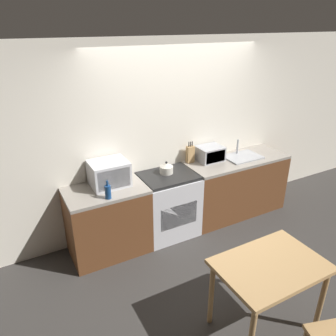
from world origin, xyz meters
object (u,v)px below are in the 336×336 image
(kettle, at_px, (166,168))
(bottle, at_px, (108,192))
(toaster_oven, at_px, (210,154))
(dining_table, at_px, (270,273))
(stove_range, at_px, (168,204))
(microwave, at_px, (109,173))

(kettle, distance_m, bottle, 0.95)
(toaster_oven, height_order, dining_table, toaster_oven)
(bottle, height_order, toaster_oven, bottle)
(kettle, height_order, dining_table, kettle)
(toaster_oven, xyz_separation_m, dining_table, (-0.70, -1.97, -0.35))
(toaster_oven, relative_size, dining_table, 0.37)
(stove_range, xyz_separation_m, microwave, (-0.77, 0.10, 0.61))
(kettle, height_order, bottle, bottle)
(stove_range, height_order, kettle, kettle)
(stove_range, distance_m, toaster_oven, 0.96)
(stove_range, relative_size, toaster_oven, 2.48)
(bottle, bearing_deg, dining_table, -59.02)
(kettle, relative_size, dining_table, 0.18)
(microwave, height_order, dining_table, microwave)
(kettle, distance_m, dining_table, 1.92)
(stove_range, xyz_separation_m, bottle, (-0.90, -0.22, 0.54))
(stove_range, xyz_separation_m, toaster_oven, (0.77, 0.14, 0.56))
(dining_table, bearing_deg, bottle, 120.98)
(microwave, relative_size, bottle, 2.04)
(kettle, bearing_deg, toaster_oven, 5.91)
(kettle, distance_m, toaster_oven, 0.76)
(toaster_oven, bearing_deg, stove_range, -169.67)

